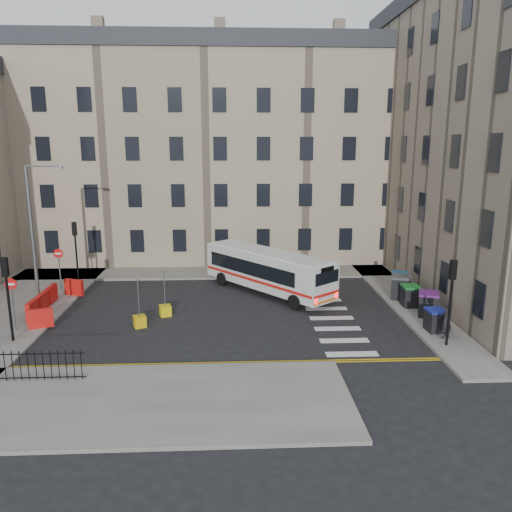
{
  "coord_description": "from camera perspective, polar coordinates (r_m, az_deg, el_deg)",
  "views": [
    {
      "loc": [
        -1.38,
        -26.98,
        9.46
      ],
      "look_at": [
        -0.05,
        1.23,
        3.0
      ],
      "focal_mm": 35.0,
      "sensor_mm": 36.0,
      "label": 1
    }
  ],
  "objects": [
    {
      "name": "pavement_north",
      "position": [
        37.08,
        -9.77,
        -1.97
      ],
      "size": [
        36.0,
        3.2,
        0.15
      ],
      "primitive_type": "cube",
      "color": "slate",
      "rests_on": "ground"
    },
    {
      "name": "traffic_light_nw",
      "position": [
        35.73,
        -19.94,
        1.48
      ],
      "size": [
        0.28,
        0.22,
        4.1
      ],
      "color": "black",
      "rests_on": "pavement_west"
    },
    {
      "name": "roadworks_barriers",
      "position": [
        30.69,
        -22.57,
        -4.82
      ],
      "size": [
        1.66,
        6.26,
        1.0
      ],
      "color": "red",
      "rests_on": "pavement_west"
    },
    {
      "name": "pavement_sw",
      "position": [
        20.19,
        -19.24,
        -15.58
      ],
      "size": [
        20.0,
        6.0,
        0.15
      ],
      "primitive_type": "cube",
      "color": "slate",
      "rests_on": "ground"
    },
    {
      "name": "pavement_east",
      "position": [
        33.99,
        15.23,
        -3.61
      ],
      "size": [
        2.4,
        26.0,
        0.15
      ],
      "primitive_type": "cube",
      "color": "slate",
      "rests_on": "ground"
    },
    {
      "name": "no_entry_south",
      "position": [
        27.88,
        -26.14,
        -3.83
      ],
      "size": [
        0.6,
        0.08,
        3.0
      ],
      "color": "#595B5E",
      "rests_on": "pavement_west"
    },
    {
      "name": "streetlamp",
      "position": [
        31.64,
        -24.22,
        2.43
      ],
      "size": [
        0.5,
        0.22,
        8.14
      ],
      "color": "#595B5E",
      "rests_on": "pavement_west"
    },
    {
      "name": "wheelie_bin_e",
      "position": [
        33.23,
        16.07,
        -2.82
      ],
      "size": [
        1.21,
        1.31,
        1.2
      ],
      "rotation": [
        0.0,
        0.0,
        -0.29
      ],
      "color": "black",
      "rests_on": "pavement_east"
    },
    {
      "name": "wheelie_bin_a",
      "position": [
        26.86,
        19.82,
        -6.9
      ],
      "size": [
        0.95,
        1.07,
        1.13
      ],
      "rotation": [
        0.0,
        0.0,
        0.06
      ],
      "color": "black",
      "rests_on": "pavement_east"
    },
    {
      "name": "bollard_chevron",
      "position": [
        27.0,
        -13.14,
        -7.29
      ],
      "size": [
        0.78,
        0.78,
        0.6
      ],
      "primitive_type": "cube",
      "rotation": [
        0.0,
        0.0,
        0.38
      ],
      "color": "#C7A10B",
      "rests_on": "ground"
    },
    {
      "name": "traffic_light_sw",
      "position": [
        26.15,
        -26.58,
        -3.11
      ],
      "size": [
        0.28,
        0.22,
        4.1
      ],
      "color": "black",
      "rests_on": "pavement_west"
    },
    {
      "name": "no_entry_north",
      "position": [
        34.19,
        -21.6,
        -0.51
      ],
      "size": [
        0.6,
        0.08,
        3.0
      ],
      "color": "#595B5E",
      "rests_on": "pavement_west"
    },
    {
      "name": "wheelie_bin_d",
      "position": [
        31.66,
        16.18,
        -3.39
      ],
      "size": [
        1.45,
        1.56,
        1.42
      ],
      "rotation": [
        0.0,
        0.0,
        -0.31
      ],
      "color": "black",
      "rests_on": "pavement_east"
    },
    {
      "name": "bus",
      "position": [
        31.77,
        1.3,
        -1.55
      ],
      "size": [
        7.92,
        8.99,
        2.67
      ],
      "rotation": [
        0.0,
        0.0,
        0.69
      ],
      "color": "silver",
      "rests_on": "ground"
    },
    {
      "name": "pavement_west",
      "position": [
        32.09,
        -25.83,
        -5.45
      ],
      "size": [
        6.0,
        22.0,
        0.15
      ],
      "primitive_type": "cube",
      "color": "slate",
      "rests_on": "ground"
    },
    {
      "name": "bollard_yellow",
      "position": [
        28.38,
        -10.32,
        -6.16
      ],
      "size": [
        0.76,
        0.76,
        0.6
      ],
      "primitive_type": "cube",
      "rotation": [
        0.0,
        0.0,
        0.32
      ],
      "color": "gold",
      "rests_on": "ground"
    },
    {
      "name": "pedestrian",
      "position": [
        26.0,
        20.96,
        -6.81
      ],
      "size": [
        0.81,
        0.74,
        1.86
      ],
      "primitive_type": "imported",
      "rotation": [
        0.0,
        0.0,
        3.72
      ],
      "color": "black",
      "rests_on": "pavement_east"
    },
    {
      "name": "terrace_north",
      "position": [
        42.85,
        -10.44,
        11.55
      ],
      "size": [
        38.3,
        10.8,
        17.2
      ],
      "color": "gray",
      "rests_on": "ground"
    },
    {
      "name": "traffic_light_east",
      "position": [
        24.58,
        21.42,
        -3.58
      ],
      "size": [
        0.28,
        0.22,
        4.1
      ],
      "color": "black",
      "rests_on": "pavement_east"
    },
    {
      "name": "wheelie_bin_c",
      "position": [
        30.37,
        17.21,
        -4.35
      ],
      "size": [
        0.99,
        1.13,
        1.22
      ],
      "rotation": [
        0.0,
        0.0,
        -0.02
      ],
      "color": "black",
      "rests_on": "pavement_east"
    },
    {
      "name": "wheelie_bin_b",
      "position": [
        28.98,
        19.07,
        -5.2
      ],
      "size": [
        1.39,
        1.49,
        1.32
      ],
      "rotation": [
        0.0,
        0.0,
        -0.36
      ],
      "color": "black",
      "rests_on": "pavement_east"
    },
    {
      "name": "ground",
      "position": [
        28.62,
        0.23,
        -6.42
      ],
      "size": [
        120.0,
        120.0,
        0.0
      ],
      "primitive_type": "plane",
      "color": "black",
      "rests_on": "ground"
    }
  ]
}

